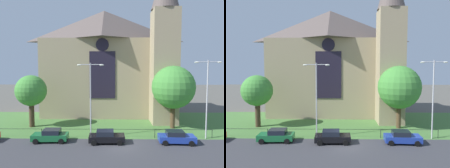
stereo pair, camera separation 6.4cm
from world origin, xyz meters
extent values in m
plane|color=#56544C|center=(0.00, 10.00, 0.00)|extent=(160.00, 160.00, 0.00)
cube|color=#38383D|center=(0.00, -2.00, 0.00)|extent=(120.00, 8.00, 0.01)
cube|color=#477538|center=(0.00, 8.00, 0.00)|extent=(120.00, 20.00, 0.01)
cube|color=tan|center=(-2.84, 18.09, 7.00)|extent=(22.00, 12.00, 14.00)
pyramid|color=#594C47|center=(-2.84, 18.09, 17.00)|extent=(22.00, 12.00, 6.00)
cube|color=black|center=(-2.84, 12.04, 7.70)|extent=(4.40, 0.16, 8.00)
cylinder|color=black|center=(-2.84, 12.04, 12.80)|extent=(2.20, 0.15, 2.20)
cube|color=tan|center=(7.16, 10.09, 9.00)|extent=(4.00, 4.00, 18.00)
cylinder|color=black|center=(-2.84, 2.50, 1.10)|extent=(28.90, 0.05, 0.05)
cylinder|color=black|center=(-10.06, 2.50, 0.55)|extent=(0.07, 0.07, 1.10)
cylinder|color=black|center=(-2.84, 2.50, 0.55)|extent=(0.07, 0.07, 1.10)
cylinder|color=black|center=(4.39, 2.50, 0.55)|extent=(0.06, 0.07, 1.10)
cylinder|color=black|center=(11.62, 2.50, 0.55)|extent=(0.07, 0.07, 1.10)
cylinder|color=#4C3823|center=(7.87, 7.10, 1.86)|extent=(0.67, 0.67, 3.73)
sphere|color=#428C38|center=(7.87, 7.10, 6.09)|extent=(6.28, 6.28, 6.28)
cylinder|color=#423021|center=(-13.26, 7.39, 1.89)|extent=(0.75, 0.75, 3.79)
sphere|color=#428C38|center=(-13.26, 7.39, 5.52)|extent=(4.62, 4.62, 4.62)
cylinder|color=#B2B2B7|center=(-3.73, 2.40, 4.75)|extent=(0.16, 0.16, 9.50)
cylinder|color=#B2B2B7|center=(-4.43, 2.40, 9.30)|extent=(1.40, 0.10, 0.10)
cylinder|color=#B2B2B7|center=(-3.03, 2.40, 9.30)|extent=(1.40, 0.10, 0.10)
ellipsoid|color=white|center=(-5.13, 2.40, 9.25)|extent=(0.57, 0.26, 0.20)
ellipsoid|color=white|center=(-2.33, 2.40, 9.25)|extent=(0.57, 0.26, 0.20)
cylinder|color=#B2B2B7|center=(10.79, 2.40, 4.92)|extent=(0.16, 0.16, 9.83)
cylinder|color=#B2B2B7|center=(10.09, 2.40, 9.63)|extent=(1.40, 0.10, 0.10)
cylinder|color=#B2B2B7|center=(11.49, 2.40, 9.63)|extent=(1.40, 0.10, 0.10)
ellipsoid|color=white|center=(9.39, 2.40, 9.58)|extent=(0.57, 0.26, 0.20)
ellipsoid|color=white|center=(12.19, 2.40, 9.58)|extent=(0.57, 0.26, 0.20)
cube|color=#196033|center=(-8.48, 0.96, 0.61)|extent=(4.27, 1.96, 0.70)
cube|color=black|center=(-8.28, 0.97, 1.23)|extent=(2.06, 1.68, 0.55)
cylinder|color=black|center=(-9.91, 0.01, 0.32)|extent=(0.65, 0.24, 0.64)
cylinder|color=black|center=(-9.98, 1.80, 0.32)|extent=(0.65, 0.24, 0.64)
cylinder|color=black|center=(-6.98, 0.12, 0.32)|extent=(0.65, 0.24, 0.64)
cylinder|color=black|center=(-7.05, 1.92, 0.32)|extent=(0.65, 0.24, 0.64)
cube|color=black|center=(-1.63, 0.62, 0.61)|extent=(4.26, 1.95, 0.70)
cube|color=black|center=(-1.83, 0.62, 1.23)|extent=(2.06, 1.67, 0.55)
cylinder|color=black|center=(-0.19, 1.58, 0.32)|extent=(0.65, 0.24, 0.64)
cylinder|color=black|center=(-0.12, -0.22, 0.32)|extent=(0.65, 0.24, 0.64)
cylinder|color=black|center=(-3.13, 1.47, 0.32)|extent=(0.65, 0.24, 0.64)
cylinder|color=black|center=(-3.06, -0.33, 0.32)|extent=(0.65, 0.24, 0.64)
cube|color=#1E3899|center=(6.60, 0.62, 0.61)|extent=(4.28, 1.99, 0.70)
cube|color=black|center=(6.40, 0.63, 1.23)|extent=(2.07, 1.69, 0.55)
cylinder|color=black|center=(8.11, 1.45, 0.32)|extent=(0.65, 0.25, 0.64)
cylinder|color=black|center=(8.03, -0.35, 0.32)|extent=(0.65, 0.25, 0.64)
cylinder|color=black|center=(5.17, 1.58, 0.32)|extent=(0.65, 0.25, 0.64)
cylinder|color=black|center=(5.09, -0.21, 0.32)|extent=(0.65, 0.25, 0.64)
camera|label=1|loc=(-0.60, -23.73, 8.84)|focal=33.76mm
camera|label=2|loc=(-0.54, -23.73, 8.84)|focal=33.76mm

